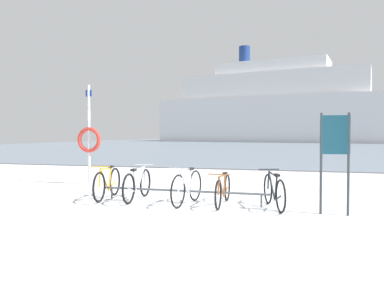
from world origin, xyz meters
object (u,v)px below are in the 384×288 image
(bicycle_3, at_px, (223,190))
(info_sign, at_px, (335,146))
(rescue_post, at_px, (89,138))
(ferry_ship, at_px, (277,109))
(bicycle_2, at_px, (187,187))
(bicycle_4, at_px, (274,191))
(bicycle_1, at_px, (138,185))
(bicycle_0, at_px, (107,183))

(bicycle_3, relative_size, info_sign, 0.87)
(rescue_post, xyz_separation_m, ferry_ship, (3.18, 63.06, 4.87))
(info_sign, height_order, rescue_post, rescue_post)
(bicycle_2, height_order, ferry_ship, ferry_ship)
(info_sign, distance_m, ferry_ship, 65.99)
(rescue_post, distance_m, ferry_ship, 63.32)
(bicycle_2, relative_size, ferry_ship, 0.04)
(bicycle_2, relative_size, bicycle_3, 0.97)
(bicycle_4, relative_size, info_sign, 0.81)
(bicycle_2, relative_size, info_sign, 0.84)
(bicycle_4, xyz_separation_m, info_sign, (1.16, -0.36, 0.98))
(bicycle_1, relative_size, rescue_post, 0.57)
(bicycle_3, bearing_deg, bicycle_4, -1.68)
(bicycle_1, relative_size, bicycle_3, 1.02)
(ferry_ship, bearing_deg, info_sign, -86.81)
(bicycle_4, bearing_deg, bicycle_3, 178.32)
(bicycle_4, distance_m, rescue_post, 6.22)
(bicycle_3, height_order, bicycle_4, bicycle_4)
(bicycle_0, relative_size, bicycle_4, 1.07)
(bicycle_4, bearing_deg, bicycle_0, 178.29)
(bicycle_3, distance_m, bicycle_4, 1.09)
(info_sign, bearing_deg, bicycle_3, 170.13)
(bicycle_0, bearing_deg, ferry_ship, 88.75)
(bicycle_0, bearing_deg, bicycle_1, 1.39)
(bicycle_1, height_order, bicycle_2, bicycle_2)
(bicycle_1, height_order, info_sign, info_sign)
(bicycle_4, xyz_separation_m, ferry_ship, (-2.50, 65.34, 5.95))
(bicycle_2, bearing_deg, ferry_ship, 90.54)
(bicycle_1, distance_m, bicycle_4, 3.16)
(rescue_post, relative_size, ferry_ship, 0.07)
(rescue_post, bearing_deg, info_sign, -21.13)
(bicycle_2, relative_size, rescue_post, 0.54)
(bicycle_2, bearing_deg, bicycle_4, 2.37)
(bicycle_4, height_order, info_sign, info_sign)
(bicycle_1, xyz_separation_m, info_sign, (4.31, -0.50, 0.97))
(bicycle_2, bearing_deg, bicycle_1, 170.49)
(bicycle_4, bearing_deg, bicycle_2, -177.63)
(info_sign, height_order, ferry_ship, ferry_ship)
(info_sign, distance_m, rescue_post, 7.33)
(bicycle_4, bearing_deg, rescue_post, 158.10)
(bicycle_0, bearing_deg, rescue_post, 129.00)
(rescue_post, bearing_deg, bicycle_4, -21.90)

